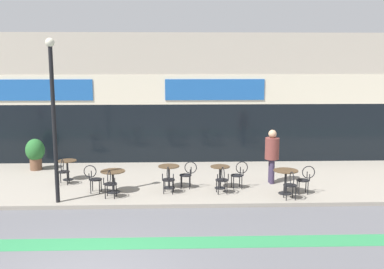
{
  "coord_description": "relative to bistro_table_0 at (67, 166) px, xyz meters",
  "views": [
    {
      "loc": [
        1.9,
        -8.18,
        4.34
      ],
      "look_at": [
        2.4,
        6.03,
        1.95
      ],
      "focal_mm": 42.0,
      "sensor_mm": 36.0,
      "label": 1
    }
  ],
  "objects": [
    {
      "name": "cafe_chair_4_near",
      "position": [
        7.29,
        -2.52,
        0.02
      ],
      "size": [
        0.42,
        0.58,
        0.9
      ],
      "rotation": [
        0.0,
        0.0,
        1.61
      ],
      "color": "black",
      "rests_on": "sidewalk_slab"
    },
    {
      "name": "bistro_table_2",
      "position": [
        3.59,
        -1.14,
        0.04
      ],
      "size": [
        0.7,
        0.7,
        0.76
      ],
      "color": "black",
      "rests_on": "sidewalk_slab"
    },
    {
      "name": "bistro_table_4",
      "position": [
        7.29,
        -1.9,
        0.05
      ],
      "size": [
        0.77,
        0.77,
        0.77
      ],
      "color": "black",
      "rests_on": "sidewalk_slab"
    },
    {
      "name": "sidewalk_slab",
      "position": [
        1.95,
        -0.09,
        -0.56
      ],
      "size": [
        40.0,
        5.5,
        0.12
      ],
      "primitive_type": "cube",
      "color": "gray",
      "rests_on": "ground"
    },
    {
      "name": "storefront_facade",
      "position": [
        1.95,
        4.62,
        2.06
      ],
      "size": [
        40.0,
        4.06,
        5.39
      ],
      "color": "#B2A899",
      "rests_on": "ground"
    },
    {
      "name": "cafe_chair_4_side",
      "position": [
        7.91,
        -1.9,
        0.02
      ],
      "size": [
        0.59,
        0.42,
        0.9
      ],
      "rotation": [
        0.0,
        0.0,
        3.08
      ],
      "color": "black",
      "rests_on": "sidewalk_slab"
    },
    {
      "name": "cafe_chair_3_side",
      "position": [
        5.9,
        -1.22,
        0.02
      ],
      "size": [
        0.6,
        0.45,
        0.9
      ],
      "rotation": [
        0.0,
        0.0,
        3.27
      ],
      "color": "black",
      "rests_on": "sidewalk_slab"
    },
    {
      "name": "cafe_chair_3_near",
      "position": [
        5.28,
        -1.86,
        0.02
      ],
      "size": [
        0.44,
        0.59,
        0.9
      ],
      "rotation": [
        0.0,
        0.0,
        1.68
      ],
      "color": "black",
      "rests_on": "sidewalk_slab"
    },
    {
      "name": "bistro_table_3",
      "position": [
        5.28,
        -1.23,
        0.03
      ],
      "size": [
        0.64,
        0.64,
        0.75
      ],
      "color": "black",
      "rests_on": "sidewalk_slab"
    },
    {
      "name": "cafe_chair_1_near",
      "position": [
        1.81,
        -2.19,
        0.02
      ],
      "size": [
        0.43,
        0.59,
        0.9
      ],
      "rotation": [
        0.0,
        0.0,
        1.49
      ],
      "color": "black",
      "rests_on": "sidewalk_slab"
    },
    {
      "name": "cafe_chair_1_side",
      "position": [
        1.19,
        -1.56,
        0.02
      ],
      "size": [
        0.58,
        0.41,
        0.9
      ],
      "rotation": [
        0.0,
        0.0,
        -0.03
      ],
      "color": "black",
      "rests_on": "sidewalk_slab"
    },
    {
      "name": "pedestrian_near_end",
      "position": [
        7.1,
        -0.64,
        0.6
      ],
      "size": [
        0.5,
        0.5,
        1.86
      ],
      "rotation": [
        0.0,
        0.0,
        3.19
      ],
      "color": "#382D47",
      "rests_on": "sidewalk_slab"
    },
    {
      "name": "cafe_chair_2_near",
      "position": [
        3.58,
        -1.77,
        0.02
      ],
      "size": [
        0.44,
        0.59,
        0.9
      ],
      "rotation": [
        0.0,
        0.0,
        1.46
      ],
      "color": "black",
      "rests_on": "sidewalk_slab"
    },
    {
      "name": "cafe_chair_0_near",
      "position": [
        0.0,
        -0.63,
        0.02
      ],
      "size": [
        0.42,
        0.58,
        0.9
      ],
      "rotation": [
        0.0,
        0.0,
        1.61
      ],
      "color": "black",
      "rests_on": "sidewalk_slab"
    },
    {
      "name": "bistro_table_0",
      "position": [
        0.0,
        0.0,
        0.0
      ],
      "size": [
        0.65,
        0.65,
        0.71
      ],
      "color": "black",
      "rests_on": "sidewalk_slab"
    },
    {
      "name": "bistro_table_1",
      "position": [
        1.81,
        -1.56,
        0.01
      ],
      "size": [
        0.78,
        0.78,
        0.71
      ],
      "color": "black",
      "rests_on": "sidewalk_slab"
    },
    {
      "name": "bike_lane_stripe",
      "position": [
        1.95,
        -5.36,
        -0.62
      ],
      "size": [
        36.0,
        0.7,
        0.01
      ],
      "primitive_type": "cube",
      "color": "#2D844C",
      "rests_on": "ground"
    },
    {
      "name": "cafe_chair_2_side",
      "position": [
        4.22,
        -1.15,
        0.02
      ],
      "size": [
        0.59,
        0.44,
        0.9
      ],
      "rotation": [
        0.0,
        0.0,
        3.03
      ],
      "color": "black",
      "rests_on": "sidewalk_slab"
    },
    {
      "name": "planter_pot",
      "position": [
        -1.58,
        1.54,
        0.18
      ],
      "size": [
        0.72,
        0.72,
        1.21
      ],
      "color": "brown",
      "rests_on": "sidewalk_slab"
    },
    {
      "name": "lamp_post",
      "position": [
        0.3,
        -2.5,
        2.3
      ],
      "size": [
        0.26,
        0.26,
        4.81
      ],
      "color": "black",
      "rests_on": "sidewalk_slab"
    }
  ]
}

